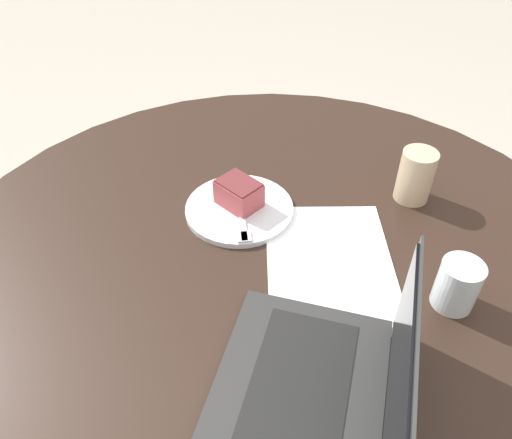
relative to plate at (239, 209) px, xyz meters
The scene contains 8 objects.
dining_table 0.21m from the plate, behind, with size 1.33×1.33×0.77m.
paper_document 0.23m from the plate, 164.08° to the right, with size 0.40×0.37×0.00m.
plate is the anchor object (origin of this frame).
cake_slice 0.04m from the plate, 29.26° to the right, with size 0.10×0.08×0.06m.
fork 0.04m from the plate, 156.75° to the left, with size 0.16×0.09×0.00m.
coffee_glass 0.37m from the plate, 116.02° to the right, with size 0.07×0.07×0.11m.
water_glass 0.44m from the plate, 155.82° to the right, with size 0.07×0.07×0.09m.
laptop 0.44m from the plate, 164.22° to the left, with size 0.39×0.39×0.21m.
Camera 1 is at (-0.53, 0.38, 1.44)m, focal length 35.00 mm.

